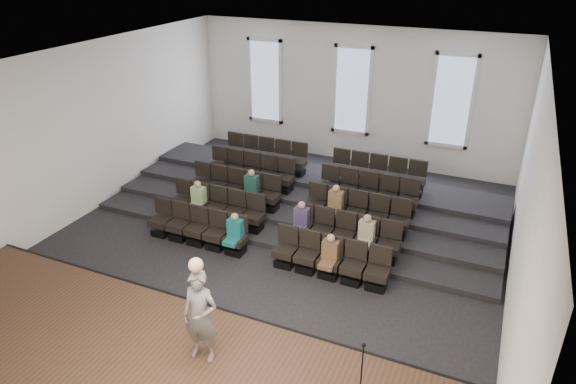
# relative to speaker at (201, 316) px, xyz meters

# --- Properties ---
(ground) EXTENTS (14.00, 14.00, 0.00)m
(ground) POSITION_rel_speaker_xyz_m (-0.88, 4.65, -1.44)
(ground) COLOR black
(ground) RESTS_ON ground
(ceiling) EXTENTS (12.00, 14.00, 0.02)m
(ceiling) POSITION_rel_speaker_xyz_m (-0.88, 4.65, 3.57)
(ceiling) COLOR white
(ceiling) RESTS_ON ground
(wall_back) EXTENTS (12.00, 0.04, 5.00)m
(wall_back) POSITION_rel_speaker_xyz_m (-0.88, 11.67, 1.06)
(wall_back) COLOR white
(wall_back) RESTS_ON ground
(wall_front) EXTENTS (12.00, 0.04, 5.00)m
(wall_front) POSITION_rel_speaker_xyz_m (-0.88, -2.37, 1.06)
(wall_front) COLOR white
(wall_front) RESTS_ON ground
(wall_left) EXTENTS (0.04, 14.00, 5.00)m
(wall_left) POSITION_rel_speaker_xyz_m (-6.90, 4.65, 1.06)
(wall_left) COLOR white
(wall_left) RESTS_ON ground
(wall_right) EXTENTS (0.04, 14.00, 5.00)m
(wall_right) POSITION_rel_speaker_xyz_m (5.14, 4.65, 1.06)
(wall_right) COLOR white
(wall_right) RESTS_ON ground
(stage) EXTENTS (11.80, 3.60, 0.50)m
(stage) POSITION_rel_speaker_xyz_m (-0.88, -0.45, -1.19)
(stage) COLOR #462C1E
(stage) RESTS_ON ground
(stage_lip) EXTENTS (11.80, 0.06, 0.52)m
(stage_lip) POSITION_rel_speaker_xyz_m (-0.88, 1.32, -1.19)
(stage_lip) COLOR black
(stage_lip) RESTS_ON ground
(risers) EXTENTS (11.80, 4.80, 0.60)m
(risers) POSITION_rel_speaker_xyz_m (-0.88, 7.82, -1.24)
(risers) COLOR black
(risers) RESTS_ON ground
(seating_rows) EXTENTS (6.80, 4.70, 1.67)m
(seating_rows) POSITION_rel_speaker_xyz_m (-0.88, 6.19, -0.75)
(seating_rows) COLOR black
(seating_rows) RESTS_ON ground
(windows) EXTENTS (8.44, 0.10, 3.24)m
(windows) POSITION_rel_speaker_xyz_m (-0.88, 11.60, 1.26)
(windows) COLOR white
(windows) RESTS_ON wall_back
(audience) EXTENTS (5.45, 2.64, 1.10)m
(audience) POSITION_rel_speaker_xyz_m (-0.61, 5.10, -0.61)
(audience) COLOR #166D72
(audience) RESTS_ON seating_rows
(speaker) EXTENTS (0.71, 0.50, 1.87)m
(speaker) POSITION_rel_speaker_xyz_m (0.00, 0.00, 0.00)
(speaker) COLOR slate
(speaker) RESTS_ON stage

